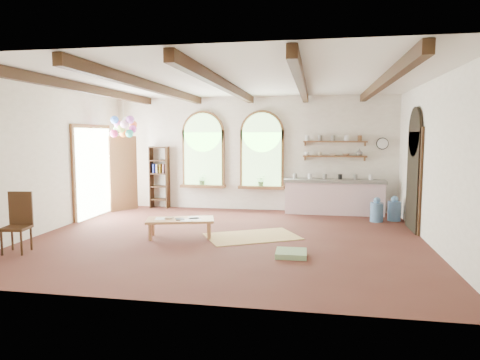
% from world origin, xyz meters
% --- Properties ---
extents(floor, '(8.00, 8.00, 0.00)m').
position_xyz_m(floor, '(0.00, 0.00, 0.00)').
color(floor, '#532B22').
rests_on(floor, ground).
extents(ceiling_beams, '(6.20, 6.80, 0.18)m').
position_xyz_m(ceiling_beams, '(0.00, 0.00, 3.10)').
color(ceiling_beams, '#372011').
rests_on(ceiling_beams, ceiling).
extents(window_left, '(1.30, 0.28, 2.20)m').
position_xyz_m(window_left, '(-1.40, 3.43, 1.63)').
color(window_left, brown).
rests_on(window_left, floor).
extents(window_right, '(1.30, 0.28, 2.20)m').
position_xyz_m(window_right, '(0.30, 3.43, 1.63)').
color(window_right, brown).
rests_on(window_right, floor).
extents(left_doorway, '(0.10, 1.90, 2.50)m').
position_xyz_m(left_doorway, '(-3.95, 1.80, 1.15)').
color(left_doorway, brown).
rests_on(left_doorway, floor).
extents(right_doorway, '(0.10, 1.30, 2.40)m').
position_xyz_m(right_doorway, '(3.95, 1.50, 1.10)').
color(right_doorway, black).
rests_on(right_doorway, floor).
extents(kitchen_counter, '(2.68, 0.62, 0.94)m').
position_xyz_m(kitchen_counter, '(2.30, 3.20, 0.48)').
color(kitchen_counter, beige).
rests_on(kitchen_counter, floor).
extents(wall_shelf_lower, '(1.70, 0.24, 0.04)m').
position_xyz_m(wall_shelf_lower, '(2.30, 3.38, 1.55)').
color(wall_shelf_lower, brown).
rests_on(wall_shelf_lower, wall_back).
extents(wall_shelf_upper, '(1.70, 0.24, 0.04)m').
position_xyz_m(wall_shelf_upper, '(2.30, 3.38, 1.95)').
color(wall_shelf_upper, brown).
rests_on(wall_shelf_upper, wall_back).
extents(wall_clock, '(0.32, 0.04, 0.32)m').
position_xyz_m(wall_clock, '(3.55, 3.45, 1.90)').
color(wall_clock, black).
rests_on(wall_clock, wall_back).
extents(bookshelf, '(0.53, 0.32, 1.80)m').
position_xyz_m(bookshelf, '(-2.70, 3.32, 0.90)').
color(bookshelf, '#372011').
rests_on(bookshelf, floor).
extents(coffee_table, '(1.50, 0.98, 0.39)m').
position_xyz_m(coffee_table, '(-0.96, -0.12, 0.35)').
color(coffee_table, tan).
rests_on(coffee_table, floor).
extents(side_chair, '(0.50, 0.50, 1.10)m').
position_xyz_m(side_chair, '(-3.52, -1.73, 0.32)').
color(side_chair, '#372011').
rests_on(side_chair, floor).
extents(floor_mat, '(2.19, 1.90, 0.02)m').
position_xyz_m(floor_mat, '(0.51, 0.19, 0.01)').
color(floor_mat, tan).
rests_on(floor_mat, floor).
extents(floor_cushion, '(0.55, 0.55, 0.09)m').
position_xyz_m(floor_cushion, '(1.40, -1.11, 0.05)').
color(floor_cushion, gray).
rests_on(floor_cushion, floor).
extents(water_jug_a, '(0.32, 0.32, 0.62)m').
position_xyz_m(water_jug_a, '(3.75, 2.50, 0.27)').
color(water_jug_a, '#517DAD').
rests_on(water_jug_a, floor).
extents(water_jug_b, '(0.32, 0.32, 0.61)m').
position_xyz_m(water_jug_b, '(3.30, 2.30, 0.26)').
color(water_jug_b, '#517DAD').
rests_on(water_jug_b, floor).
extents(balloon_cluster, '(0.74, 0.74, 1.14)m').
position_xyz_m(balloon_cluster, '(-3.29, 2.30, 2.35)').
color(balloon_cluster, silver).
rests_on(balloon_cluster, floor).
extents(table_book, '(0.19, 0.25, 0.02)m').
position_xyz_m(table_book, '(-1.28, -0.11, 0.40)').
color(table_book, olive).
rests_on(table_book, coffee_table).
extents(tablet, '(0.26, 0.29, 0.01)m').
position_xyz_m(tablet, '(-0.95, -0.17, 0.40)').
color(tablet, black).
rests_on(tablet, coffee_table).
extents(potted_plant_left, '(0.27, 0.23, 0.30)m').
position_xyz_m(potted_plant_left, '(-1.40, 3.32, 0.85)').
color(potted_plant_left, '#598C4C').
rests_on(potted_plant_left, window_left).
extents(potted_plant_right, '(0.27, 0.23, 0.30)m').
position_xyz_m(potted_plant_right, '(0.30, 3.32, 0.85)').
color(potted_plant_right, '#598C4C').
rests_on(potted_plant_right, window_right).
extents(shelf_cup_a, '(0.12, 0.10, 0.10)m').
position_xyz_m(shelf_cup_a, '(1.55, 3.38, 1.62)').
color(shelf_cup_a, white).
rests_on(shelf_cup_a, wall_shelf_lower).
extents(shelf_cup_b, '(0.10, 0.10, 0.09)m').
position_xyz_m(shelf_cup_b, '(1.90, 3.38, 1.62)').
color(shelf_cup_b, beige).
rests_on(shelf_cup_b, wall_shelf_lower).
extents(shelf_bowl_a, '(0.22, 0.22, 0.05)m').
position_xyz_m(shelf_bowl_a, '(2.25, 3.38, 1.60)').
color(shelf_bowl_a, beige).
rests_on(shelf_bowl_a, wall_shelf_lower).
extents(shelf_bowl_b, '(0.20, 0.20, 0.06)m').
position_xyz_m(shelf_bowl_b, '(2.60, 3.38, 1.60)').
color(shelf_bowl_b, '#8C664C').
rests_on(shelf_bowl_b, wall_shelf_lower).
extents(shelf_vase, '(0.18, 0.18, 0.19)m').
position_xyz_m(shelf_vase, '(2.95, 3.38, 1.67)').
color(shelf_vase, slate).
rests_on(shelf_vase, wall_shelf_lower).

